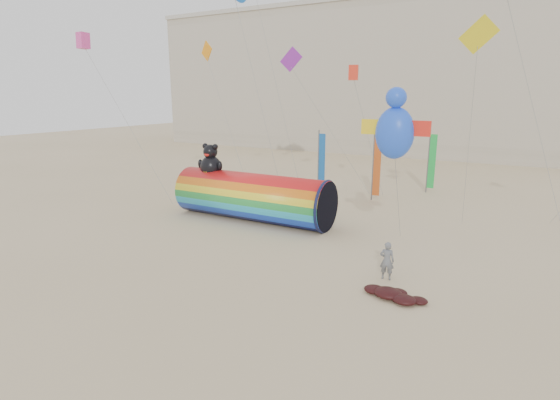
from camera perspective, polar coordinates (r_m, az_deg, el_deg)
The scene contains 7 objects.
ground at distance 23.79m, azimuth -2.85°, elevation -6.23°, with size 160.00×160.00×0.00m, color #CCB58C.
hotel_building at distance 69.15m, azimuth 9.63°, elevation 15.29°, with size 60.40×15.40×20.60m.
windsock_assembly at distance 28.58m, azimuth -3.61°, elevation 0.58°, with size 10.70×3.26×4.93m.
kite_handler at distance 20.16m, azimuth 13.79°, elevation -7.70°, with size 0.64×0.42×1.75m, color slate.
fabric_bundle at distance 18.68m, azimuth 14.55°, elevation -11.86°, with size 2.62×1.35×0.41m.
festival_banners at distance 36.53m, azimuth 12.39°, elevation 4.75°, with size 8.84×5.06×5.20m.
flying_kites at distance 26.38m, azimuth 4.95°, elevation 23.93°, with size 34.29×11.08×11.55m.
Camera 1 is at (12.09, -18.83, 8.07)m, focal length 28.00 mm.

